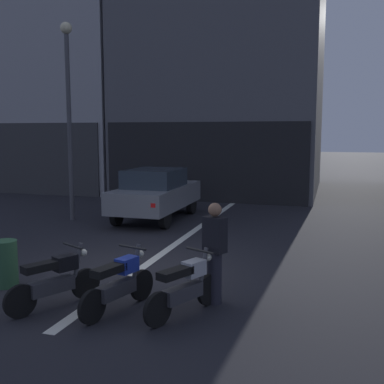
{
  "coord_description": "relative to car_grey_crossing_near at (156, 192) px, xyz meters",
  "views": [
    {
      "loc": [
        3.69,
        -8.24,
        2.8
      ],
      "look_at": [
        0.57,
        2.0,
        1.4
      ],
      "focal_mm": 43.04,
      "sensor_mm": 36.0,
      "label": 1
    }
  ],
  "objects": [
    {
      "name": "motorcycle_blue_row_left_mid",
      "position": [
        2.23,
        -7.28,
        -0.43
      ],
      "size": [
        0.63,
        1.63,
        0.98
      ],
      "color": "black",
      "rests_on": "ground"
    },
    {
      "name": "motorcycle_silver_row_centre",
      "position": [
        3.27,
        -7.14,
        -0.43
      ],
      "size": [
        0.79,
        1.54,
        0.98
      ],
      "color": "black",
      "rests_on": "ground"
    },
    {
      "name": "car_grey_crossing_near",
      "position": [
        0.0,
        0.0,
        0.0
      ],
      "size": [
        1.77,
        4.1,
        1.64
      ],
      "color": "black",
      "rests_on": "ground"
    },
    {
      "name": "lane_centre_line",
      "position": [
        1.65,
        0.65,
        -0.88
      ],
      "size": [
        0.2,
        18.0,
        0.01
      ],
      "primitive_type": "cube",
      "color": "silver",
      "rests_on": "ground"
    },
    {
      "name": "motorcycle_black_row_leftmost",
      "position": [
        1.19,
        -7.45,
        -0.43
      ],
      "size": [
        0.83,
        1.52,
        0.98
      ],
      "color": "black",
      "rests_on": "ground"
    },
    {
      "name": "trash_bin",
      "position": [
        -0.27,
        -6.83,
        -0.46
      ],
      "size": [
        0.44,
        0.44,
        0.85
      ],
      "primitive_type": "cylinder",
      "color": "#2D5938",
      "rests_on": "ground"
    },
    {
      "name": "street_lamp",
      "position": [
        -2.55,
        -0.84,
        2.89
      ],
      "size": [
        0.36,
        0.36,
        6.12
      ],
      "color": "#47474C",
      "rests_on": "ground"
    },
    {
      "name": "ground_plane",
      "position": [
        1.65,
        -5.35,
        -0.89
      ],
      "size": [
        120.0,
        120.0,
        0.0
      ],
      "primitive_type": "plane",
      "color": "#232328"
    },
    {
      "name": "building_mid_block",
      "position": [
        0.41,
        8.71,
        6.32
      ],
      "size": [
        8.63,
        9.25,
        14.44
      ],
      "color": "#56565B",
      "rests_on": "ground"
    },
    {
      "name": "person_by_motorcycles",
      "position": [
        3.58,
        -6.52,
        -0.03
      ],
      "size": [
        0.42,
        0.35,
        1.67
      ],
      "color": "#23232D",
      "rests_on": "ground"
    }
  ]
}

